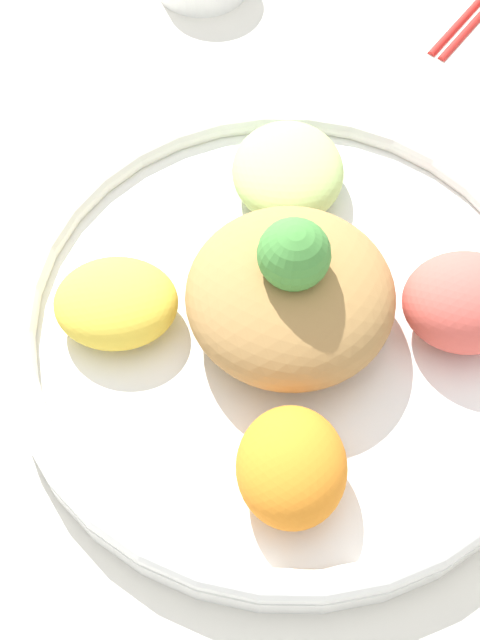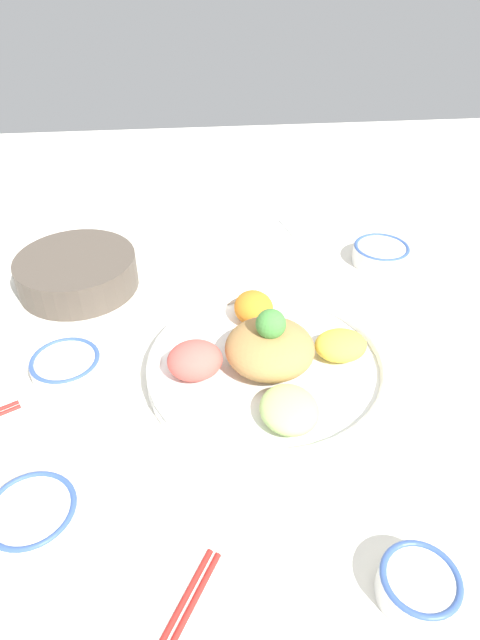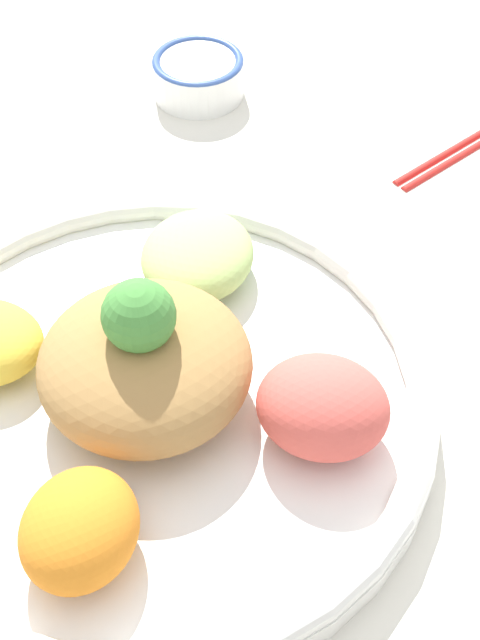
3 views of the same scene
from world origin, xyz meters
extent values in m
plane|color=silver|center=(0.00, 0.00, 0.00)|extent=(2.40, 2.40, 0.00)
cylinder|color=white|center=(-0.03, -0.01, 0.01)|extent=(0.38, 0.38, 0.02)
torus|color=white|center=(-0.03, -0.01, 0.03)|extent=(0.38, 0.38, 0.02)
ellipsoid|color=orange|center=(-0.02, -0.12, 0.05)|extent=(0.07, 0.08, 0.05)
ellipsoid|color=#E55B51|center=(0.08, 0.00, 0.05)|extent=(0.09, 0.08, 0.06)
ellipsoid|color=#B7DB7A|center=(-0.04, 0.10, 0.04)|extent=(0.09, 0.10, 0.04)
ellipsoid|color=yellow|center=(-0.15, -0.02, 0.04)|extent=(0.09, 0.08, 0.04)
ellipsoid|color=#AD7F47|center=(-0.03, -0.01, 0.05)|extent=(0.14, 0.14, 0.07)
sphere|color=#478E3D|center=(-0.03, -0.01, 0.10)|extent=(0.04, 0.04, 0.04)
camera|label=1|loc=(-0.03, -0.32, 0.54)|focal=50.00mm
camera|label=2|loc=(0.07, 0.59, 0.58)|focal=30.00mm
camera|label=3|loc=(0.14, -0.31, 0.49)|focal=50.00mm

